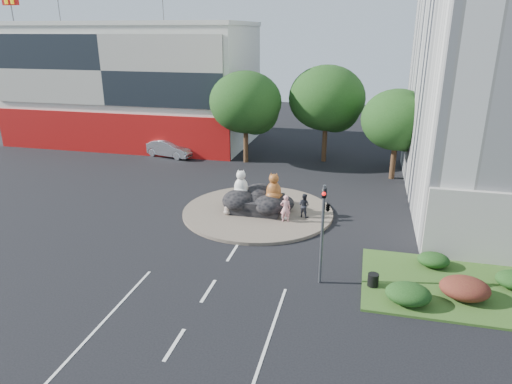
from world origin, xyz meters
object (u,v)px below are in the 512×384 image
(kitten_white, at_px, (285,213))
(kitten_calico, at_px, (228,207))
(pedestrian_dark, at_px, (304,205))
(pedestrian_pink, at_px, (285,208))
(cat_tabby, at_px, (274,186))
(parked_car, at_px, (170,148))
(litter_bin, at_px, (373,280))
(cat_white, at_px, (241,183))

(kitten_white, bearing_deg, kitten_calico, 147.05)
(pedestrian_dark, bearing_deg, pedestrian_pink, 70.39)
(cat_tabby, bearing_deg, pedestrian_dark, -5.29)
(kitten_calico, relative_size, pedestrian_dark, 0.60)
(parked_car, bearing_deg, pedestrian_pink, -120.99)
(cat_tabby, relative_size, pedestrian_pink, 1.06)
(kitten_white, height_order, pedestrian_pink, pedestrian_pink)
(kitten_calico, distance_m, parked_car, 16.55)
(pedestrian_pink, distance_m, pedestrian_dark, 1.47)
(pedestrian_dark, height_order, litter_bin, pedestrian_dark)
(cat_white, xyz_separation_m, litter_bin, (8.68, -8.06, -1.57))
(pedestrian_dark, height_order, parked_car, pedestrian_dark)
(pedestrian_pink, bearing_deg, litter_bin, 116.53)
(pedestrian_pink, xyz_separation_m, parked_car, (-13.79, 13.56, -0.25))
(cat_tabby, relative_size, parked_car, 0.37)
(kitten_white, height_order, parked_car, parked_car)
(pedestrian_pink, bearing_deg, cat_white, -38.96)
(cat_white, height_order, pedestrian_dark, cat_white)
(kitten_white, distance_m, parked_car, 19.06)
(cat_tabby, xyz_separation_m, litter_bin, (6.40, -7.75, -1.59))
(cat_white, relative_size, cat_tabby, 0.98)
(kitten_calico, bearing_deg, cat_tabby, 49.39)
(cat_tabby, relative_size, litter_bin, 2.97)
(pedestrian_dark, distance_m, litter_bin, 8.71)
(kitten_white, xyz_separation_m, pedestrian_pink, (0.09, -0.32, 0.45))
(cat_tabby, distance_m, litter_bin, 10.18)
(pedestrian_pink, xyz_separation_m, pedestrian_dark, (1.02, 1.05, -0.09))
(parked_car, bearing_deg, litter_bin, -122.72)
(litter_bin, bearing_deg, kitten_calico, 143.83)
(kitten_white, xyz_separation_m, litter_bin, (5.47, -6.78, -0.20))
(kitten_calico, distance_m, kitten_white, 3.80)
(pedestrian_dark, bearing_deg, kitten_white, 58.03)
(kitten_calico, relative_size, litter_bin, 1.51)
(kitten_calico, height_order, pedestrian_pink, pedestrian_pink)
(kitten_calico, distance_m, pedestrian_pink, 3.92)
(cat_white, distance_m, cat_tabby, 2.30)
(kitten_calico, bearing_deg, pedestrian_dark, 39.14)
(cat_tabby, xyz_separation_m, parked_car, (-12.77, 12.27, -1.20))
(kitten_calico, bearing_deg, kitten_white, 30.65)
(cat_tabby, xyz_separation_m, kitten_calico, (-2.86, -0.98, -1.35))
(cat_white, xyz_separation_m, pedestrian_pink, (3.31, -1.59, -0.93))
(cat_tabby, height_order, pedestrian_dark, cat_tabby)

